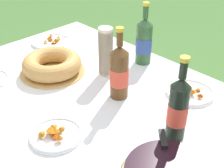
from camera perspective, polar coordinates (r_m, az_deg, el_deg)
name	(u,v)px	position (r m, az deg, el deg)	size (l,w,h in m)	color
garden_table	(79,114)	(1.42, -6.00, -5.46)	(1.56, 1.23, 0.67)	#A87A47
tablecloth	(79,106)	(1.40, -6.10, -4.02)	(1.57, 1.24, 0.10)	white
serving_knife	(168,163)	(1.04, 10.15, -13.96)	(0.28, 0.28, 0.01)	silver
bundt_cake	(52,65)	(1.62, -10.91, 3.52)	(0.33, 0.33, 0.09)	tan
cup_stack	(106,52)	(1.53, -1.16, 5.83)	(0.07, 0.07, 0.25)	beige
cider_bottle_green	(144,41)	(1.66, 5.86, 7.82)	(0.09, 0.09, 0.33)	#2D562D
cider_bottle_amber	(119,72)	(1.36, 1.33, 2.19)	(0.08, 0.08, 0.33)	brown
juice_bottle_red	(178,109)	(1.15, 11.97, -4.44)	(0.08, 0.08, 0.34)	black
snack_plate_left	(55,134)	(1.22, -10.30, -9.04)	(0.20, 0.20, 0.06)	white
snack_plate_right	(190,92)	(1.48, 14.01, -1.38)	(0.22, 0.22, 0.06)	white
snack_plate_far	(51,41)	(1.96, -11.14, 7.65)	(0.23, 0.23, 0.05)	white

